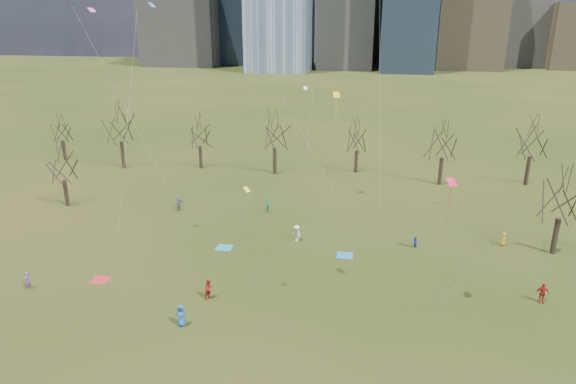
% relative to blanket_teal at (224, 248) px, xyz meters
% --- Properties ---
extents(ground, '(500.00, 500.00, 0.00)m').
position_rel_blanket_teal_xyz_m(ground, '(6.96, -13.43, -0.01)').
color(ground, black).
rests_on(ground, ground).
extents(bare_tree_row, '(113.04, 29.80, 9.50)m').
position_rel_blanket_teal_xyz_m(bare_tree_row, '(6.87, 23.79, 6.10)').
color(bare_tree_row, black).
rests_on(bare_tree_row, ground).
extents(blanket_teal, '(1.60, 1.50, 0.03)m').
position_rel_blanket_teal_xyz_m(blanket_teal, '(0.00, 0.00, 0.00)').
color(blanket_teal, teal).
rests_on(blanket_teal, ground).
extents(blanket_navy, '(1.60, 1.50, 0.03)m').
position_rel_blanket_teal_xyz_m(blanket_navy, '(12.40, 0.38, 0.00)').
color(blanket_navy, '#266AB2').
rests_on(blanket_navy, ground).
extents(blanket_crimson, '(1.60, 1.50, 0.03)m').
position_rel_blanket_teal_xyz_m(blanket_crimson, '(-9.08, -8.54, 0.00)').
color(blanket_crimson, '#B0232A').
rests_on(blanket_crimson, ground).
extents(person_0, '(0.97, 0.72, 1.81)m').
position_rel_blanket_teal_xyz_m(person_0, '(0.88, -14.12, 0.89)').
color(person_0, '#23559A').
rests_on(person_0, ground).
extents(person_2, '(1.04, 1.12, 1.84)m').
position_rel_blanket_teal_xyz_m(person_2, '(1.73, -9.86, 0.91)').
color(person_2, '#A92118').
rests_on(person_2, ground).
extents(person_7, '(0.44, 0.63, 1.63)m').
position_rel_blanket_teal_xyz_m(person_7, '(-14.43, -11.08, 0.80)').
color(person_7, '#794B97').
rests_on(person_7, ground).
extents(person_8, '(0.71, 0.74, 1.20)m').
position_rel_blanket_teal_xyz_m(person_8, '(19.35, 3.43, 0.59)').
color(person_8, '#293FB3').
rests_on(person_8, ground).
extents(person_9, '(1.29, 1.26, 1.78)m').
position_rel_blanket_teal_xyz_m(person_9, '(7.09, 3.00, 0.87)').
color(person_9, white).
rests_on(person_9, ground).
extents(person_10, '(1.09, 0.52, 1.82)m').
position_rel_blanket_teal_xyz_m(person_10, '(29.14, -5.64, 0.89)').
color(person_10, maroon).
rests_on(person_10, ground).
extents(person_11, '(1.29, 1.68, 1.77)m').
position_rel_blanket_teal_xyz_m(person_11, '(-8.55, 9.45, 0.87)').
color(person_11, slate).
rests_on(person_11, ground).
extents(person_12, '(0.61, 0.79, 1.45)m').
position_rel_blanket_teal_xyz_m(person_12, '(28.43, 5.59, 0.71)').
color(person_12, orange).
rests_on(person_12, ground).
extents(person_13, '(0.58, 0.76, 1.88)m').
position_rel_blanket_teal_xyz_m(person_13, '(2.36, 10.61, 0.92)').
color(person_13, '#19734E').
rests_on(person_13, ground).
extents(kites_airborne, '(68.28, 42.28, 32.05)m').
position_rel_blanket_teal_xyz_m(kites_airborne, '(12.04, 2.51, 13.33)').
color(kites_airborne, '#DB1849').
rests_on(kites_airborne, ground).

